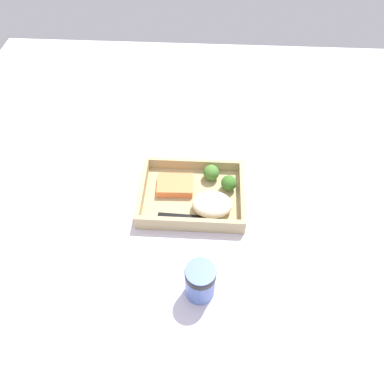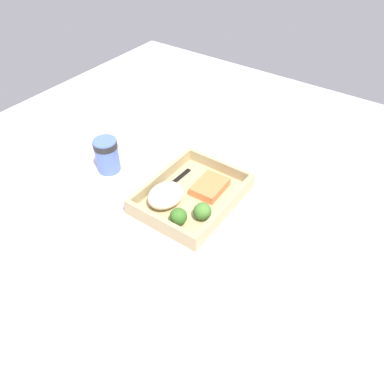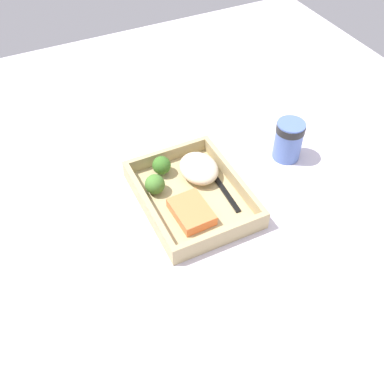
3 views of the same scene
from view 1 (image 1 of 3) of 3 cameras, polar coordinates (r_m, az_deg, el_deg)
The scene contains 10 objects.
ground_plane at distance 101.23cm, azimuth 0.00°, elevation -1.33°, with size 160.00×160.00×2.00cm, color silver.
takeout_tray at distance 99.98cm, azimuth 0.00°, elevation -0.76°, with size 27.49×21.38×1.20cm, color tan.
tray_rim at distance 98.25cm, azimuth 0.00°, elevation 0.05°, with size 27.49×21.38×3.25cm.
salmon_fillet at distance 100.43cm, azimuth -2.59°, elevation 1.05°, with size 9.48×7.02×2.29cm, color #F37842.
mashed_potatoes at distance 95.12cm, azimuth 3.09°, elevation -1.89°, with size 10.24×8.30×4.28cm, color beige.
broccoli_floret_1 at distance 99.70cm, azimuth 5.63°, elevation 1.34°, with size 4.17×4.17×4.48cm.
broccoli_floret_2 at distance 101.99cm, azimuth 2.95°, elevation 2.95°, with size 4.36×4.36×4.46cm.
fork at distance 95.00cm, azimuth 0.17°, elevation -3.83°, with size 15.85×2.32×0.44cm.
paper_cup at distance 81.52cm, azimuth 1.26°, elevation -13.33°, with size 6.65×6.65×9.81cm.
receipt_slip at distance 117.05cm, azimuth 0.65°, elevation 8.43°, with size 8.24×11.98×0.24cm, color white.
Camera 1 is at (3.44, -62.32, 78.70)cm, focal length 35.00 mm.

